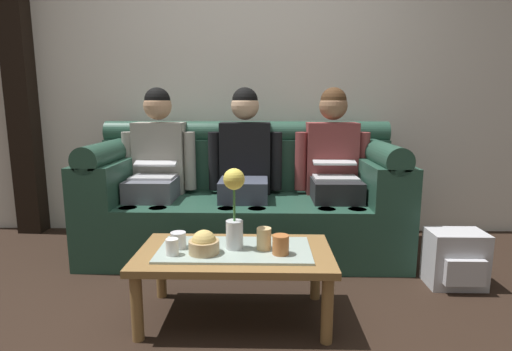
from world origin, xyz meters
TOP-DOWN VIEW (x-y plane):
  - ground_plane at (0.00, 0.00)m, footprint 14.00×14.00m
  - back_wall_patterned at (0.00, 1.70)m, footprint 6.00×0.12m
  - timber_pillar at (-1.87, 1.58)m, footprint 0.20×0.20m
  - couch at (-0.00, 1.17)m, footprint 2.25×0.88m
  - person_left at (-0.66, 1.17)m, footprint 0.56×0.67m
  - person_middle at (0.00, 1.17)m, footprint 0.56×0.67m
  - person_right at (0.66, 1.16)m, footprint 0.56×0.67m
  - coffee_table at (0.00, 0.15)m, footprint 0.98×0.54m
  - flower_vase at (-0.00, 0.15)m, footprint 0.11×0.11m
  - snack_bowl at (-0.15, 0.08)m, footprint 0.15×0.15m
  - cup_near_left at (-0.29, 0.16)m, footprint 0.08×0.08m
  - cup_near_right at (0.23, 0.08)m, footprint 0.08×0.08m
  - cup_far_center at (-0.30, 0.06)m, footprint 0.06×0.06m
  - cup_far_left at (0.15, 0.15)m, footprint 0.07×0.07m
  - backpack_right at (1.31, 0.55)m, footprint 0.33×0.26m

SIDE VIEW (x-z plane):
  - ground_plane at x=0.00m, z-range 0.00..0.00m
  - backpack_right at x=1.31m, z-range 0.00..0.34m
  - coffee_table at x=0.00m, z-range 0.13..0.51m
  - couch at x=0.00m, z-range -0.11..0.85m
  - cup_far_center at x=-0.30m, z-range 0.38..0.46m
  - cup_near_left at x=-0.29m, z-range 0.38..0.46m
  - snack_bowl at x=-0.15m, z-range 0.36..0.48m
  - cup_near_right at x=0.23m, z-range 0.38..0.47m
  - cup_far_left at x=0.15m, z-range 0.38..0.49m
  - flower_vase at x=0.00m, z-range 0.39..0.80m
  - person_left at x=-0.66m, z-range 0.05..1.27m
  - person_right at x=0.66m, z-range 0.05..1.27m
  - person_middle at x=0.00m, z-range 0.05..1.27m
  - back_wall_patterned at x=0.00m, z-range 0.00..2.90m
  - timber_pillar at x=-1.87m, z-range 0.00..2.90m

